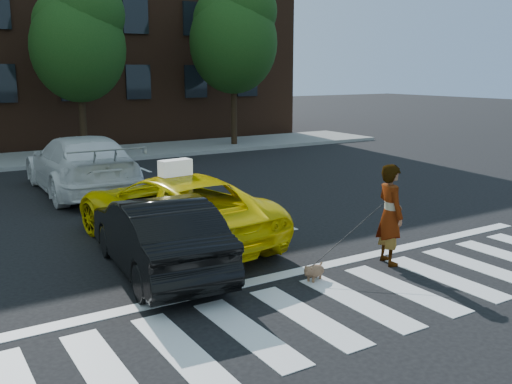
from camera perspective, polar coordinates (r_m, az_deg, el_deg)
ground at (r=9.17m, az=10.14°, el=-10.79°), size 120.00×120.00×0.00m
crosswalk at (r=9.17m, az=10.14°, el=-10.76°), size 13.00×2.40×0.01m
stop_line at (r=10.32m, az=4.16°, el=-7.95°), size 12.00×0.30×0.01m
sidewalk_far at (r=24.65m, az=-18.14°, el=3.39°), size 30.00×4.00×0.15m
building at (r=31.84m, az=-22.28°, el=15.64°), size 26.00×10.00×12.00m
tree_mid at (r=24.08m, az=-17.33°, el=14.67°), size 3.69×3.69×7.10m
tree_right at (r=26.80m, az=-2.22°, el=15.75°), size 4.00×4.00×7.70m
taxi at (r=11.89m, az=-8.35°, el=-1.68°), size 3.04×5.53×1.47m
black_sedan at (r=10.27m, az=-9.84°, el=-4.18°), size 1.84×4.31×1.38m
white_suv at (r=17.44m, az=-17.12°, el=2.67°), size 2.53×5.91×1.70m
woman at (r=10.77m, az=13.27°, el=-2.20°), size 0.61×0.78×1.88m
dog at (r=9.85m, az=5.75°, el=-7.89°), size 0.53×0.34×0.31m
taxi_sign at (r=11.53m, az=-8.08°, el=2.43°), size 0.68×0.36×0.32m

